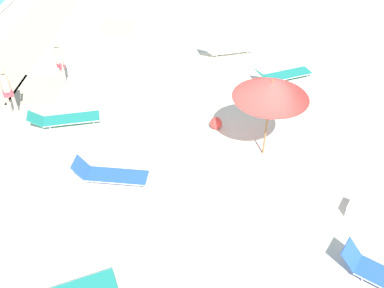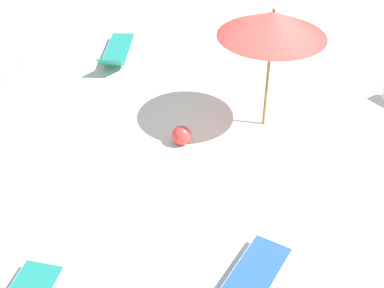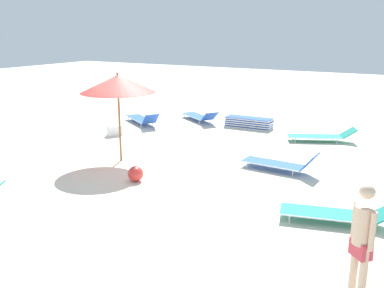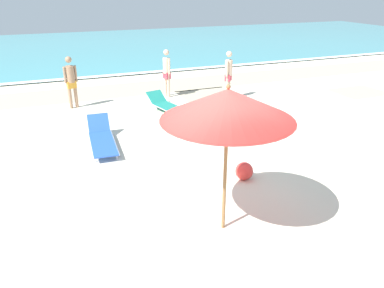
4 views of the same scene
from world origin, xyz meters
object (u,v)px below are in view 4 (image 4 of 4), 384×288
sun_lounger_mid_beach_solo (170,107)px  beach_ball (244,171)px  beachgoer_wading_adult (228,72)px  beach_umbrella (228,105)px  beachgoer_strolling_adult (167,70)px  beachgoer_shoreline_child (71,79)px  sun_lounger_near_water_right (102,139)px

sun_lounger_mid_beach_solo → beach_ball: 4.98m
beachgoer_wading_adult → beach_umbrella: bearing=17.5°
beachgoer_strolling_adult → beachgoer_shoreline_child: bearing=-100.4°
beachgoer_strolling_adult → beach_ball: 6.95m
beachgoer_wading_adult → beach_ball: 6.28m
sun_lounger_near_water_right → beachgoer_wading_adult: (5.06, 2.77, 0.78)m
beachgoer_wading_adult → beachgoer_strolling_adult: size_ratio=1.00×
sun_lounger_mid_beach_solo → beachgoer_wading_adult: 2.72m
beach_umbrella → sun_lounger_near_water_right: size_ratio=1.24×
sun_lounger_mid_beach_solo → beach_ball: sun_lounger_mid_beach_solo is taller
beachgoer_shoreline_child → sun_lounger_near_water_right: bearing=81.4°
sun_lounger_mid_beach_solo → beachgoer_shoreline_child: 3.50m
sun_lounger_near_water_right → beachgoer_strolling_adult: bearing=55.3°
sun_lounger_near_water_right → beachgoer_strolling_adult: beachgoer_strolling_adult is taller
sun_lounger_near_water_right → beachgoer_shoreline_child: beachgoer_shoreline_child is taller
sun_lounger_mid_beach_solo → beachgoer_wading_adult: size_ratio=1.32×
beachgoer_shoreline_child → beachgoer_strolling_adult: size_ratio=1.00×
sun_lounger_mid_beach_solo → beachgoer_strolling_adult: size_ratio=1.32×
beachgoer_shoreline_child → beach_ball: 7.39m
sun_lounger_near_water_right → sun_lounger_mid_beach_solo: sun_lounger_near_water_right is taller
beach_umbrella → beachgoer_shoreline_child: size_ratio=1.46×
sun_lounger_mid_beach_solo → beach_ball: size_ratio=5.90×
beachgoer_wading_adult → sun_lounger_near_water_right: bearing=-16.7°
beach_ball → beachgoer_wading_adult: bearing=66.7°
beach_umbrella → beach_ball: bearing=49.9°
beachgoer_strolling_adult → beach_ball: (-0.48, -6.89, -0.80)m
sun_lounger_mid_beach_solo → beachgoer_wading_adult: beachgoer_wading_adult is taller
beachgoer_wading_adult → beach_ball: bearing=21.3°
beach_ball → beachgoer_strolling_adult: bearing=86.0°
sun_lounger_near_water_right → beach_ball: 3.93m
beachgoer_wading_adult → beachgoer_strolling_adult: (-1.98, 1.17, 0.00)m
beach_umbrella → beachgoer_shoreline_child: 8.44m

